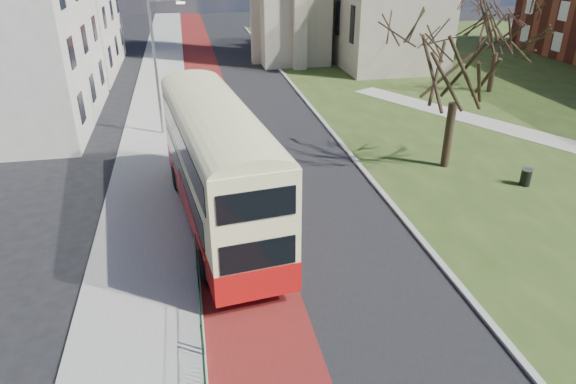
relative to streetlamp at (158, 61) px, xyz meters
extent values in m
plane|color=black|center=(4.35, -18.00, -4.59)|extent=(160.00, 160.00, 0.00)
cube|color=black|center=(5.85, 2.00, -4.59)|extent=(9.00, 120.00, 0.01)
cube|color=#591414|center=(3.15, 2.00, -4.59)|extent=(3.40, 120.00, 0.01)
cube|color=gray|center=(-0.65, 2.00, -4.53)|extent=(4.00, 120.00, 0.12)
cube|color=#999993|center=(1.35, 2.00, -4.53)|extent=(0.25, 120.00, 0.13)
cube|color=#999993|center=(10.45, 4.00, -4.53)|extent=(0.25, 80.00, 0.13)
cube|color=#2B4117|center=(30.35, 4.00, -4.57)|extent=(40.00, 80.00, 0.04)
cylinder|color=#0B331A|center=(1.40, -14.00, -3.49)|extent=(0.04, 24.00, 0.04)
cylinder|color=#0B331A|center=(1.40, -14.00, -4.44)|extent=(0.04, 24.00, 0.04)
cube|color=gray|center=(20.85, 20.00, -0.09)|extent=(9.00, 18.00, 9.00)
cube|color=beige|center=(-9.65, 20.00, 0.91)|extent=(10.00, 16.00, 11.00)
cylinder|color=gray|center=(-0.15, 0.00, -0.47)|extent=(0.16, 0.16, 8.00)
cylinder|color=gray|center=(0.75, 0.00, 3.43)|extent=(1.80, 0.10, 0.10)
cube|color=silver|center=(1.65, 0.00, 3.28)|extent=(0.50, 0.18, 0.12)
cube|color=#B11210|center=(2.55, -12.41, -3.44)|extent=(4.39, 12.66, 1.13)
cube|color=#F8F5A9|center=(2.55, -12.41, -1.25)|extent=(4.36, 12.59, 3.27)
cube|color=black|center=(1.10, -12.25, -2.26)|extent=(1.32, 10.09, 1.07)
cube|color=black|center=(3.91, -11.90, -2.26)|extent=(1.32, 10.09, 1.07)
cube|color=black|center=(1.14, -12.58, -0.57)|extent=(1.45, 11.08, 1.01)
cube|color=black|center=(3.95, -12.23, -0.57)|extent=(1.45, 11.08, 1.01)
cube|color=black|center=(1.78, -6.29, -2.26)|extent=(2.52, 0.39, 1.18)
cube|color=black|center=(1.78, -6.29, -0.57)|extent=(2.52, 0.39, 1.01)
cube|color=orange|center=(1.78, -6.29, 0.07)|extent=(2.01, 0.35, 0.34)
cylinder|color=black|center=(0.71, -8.39, -4.01)|extent=(0.48, 1.21, 1.17)
cylinder|color=black|center=(3.33, -8.06, -4.01)|extent=(0.48, 1.21, 1.17)
cylinder|color=black|center=(1.70, -16.26, -4.01)|extent=(0.48, 1.21, 1.17)
cylinder|color=black|center=(4.32, -15.93, -4.01)|extent=(0.48, 1.21, 1.17)
cylinder|color=#2E2417|center=(14.98, -8.31, -2.80)|extent=(0.50, 0.50, 3.51)
cylinder|color=#301F18|center=(25.74, 5.33, -2.97)|extent=(0.44, 0.44, 3.16)
cylinder|color=black|center=(17.78, -11.38, -4.14)|extent=(0.56, 0.56, 0.83)
cylinder|color=gray|center=(17.78, -11.38, -3.70)|extent=(0.60, 0.60, 0.06)
camera|label=1|loc=(1.60, -31.88, 6.41)|focal=32.00mm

